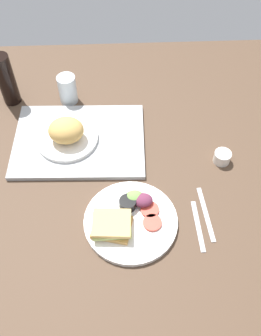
{
  "coord_description": "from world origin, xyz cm",
  "views": [
    {
      "loc": [
        -1.13,
        -69.82,
        101.09
      ],
      "look_at": [
        2.0,
        3.0,
        4.0
      ],
      "focal_mm": 40.69,
      "sensor_mm": 36.0,
      "label": 1
    }
  ],
  "objects_px": {
    "soda_bottle": "(6,80)",
    "espresso_cup": "(222,157)",
    "plate_with_salad": "(128,219)",
    "drinking_glass": "(68,89)",
    "knife": "(206,214)",
    "bread_plate_near": "(66,133)",
    "serving_tray": "(79,140)",
    "fork": "(198,226)"
  },
  "relations": [
    {
      "from": "soda_bottle",
      "to": "espresso_cup",
      "type": "distance_m",
      "value": 0.82
    },
    {
      "from": "plate_with_salad",
      "to": "soda_bottle",
      "type": "xyz_separation_m",
      "value": [
        -0.42,
        0.54,
        0.08
      ]
    },
    {
      "from": "drinking_glass",
      "to": "knife",
      "type": "xyz_separation_m",
      "value": [
        0.44,
        -0.52,
        -0.05
      ]
    },
    {
      "from": "bread_plate_near",
      "to": "soda_bottle",
      "type": "bearing_deg",
      "value": 134.7
    },
    {
      "from": "knife",
      "to": "drinking_glass",
      "type": "bearing_deg",
      "value": 35.69
    },
    {
      "from": "serving_tray",
      "to": "bread_plate_near",
      "type": "distance_m",
      "value": 0.06
    },
    {
      "from": "drinking_glass",
      "to": "serving_tray",
      "type": "bearing_deg",
      "value": -77.63
    },
    {
      "from": "espresso_cup",
      "to": "plate_with_salad",
      "type": "bearing_deg",
      "value": -145.83
    },
    {
      "from": "serving_tray",
      "to": "espresso_cup",
      "type": "distance_m",
      "value": 0.49
    },
    {
      "from": "bread_plate_near",
      "to": "drinking_glass",
      "type": "bearing_deg",
      "value": 92.16
    },
    {
      "from": "drinking_glass",
      "to": "espresso_cup",
      "type": "bearing_deg",
      "value": -31.07
    },
    {
      "from": "serving_tray",
      "to": "bread_plate_near",
      "type": "xyz_separation_m",
      "value": [
        -0.04,
        -0.01,
        0.04
      ]
    },
    {
      "from": "bread_plate_near",
      "to": "fork",
      "type": "xyz_separation_m",
      "value": [
        0.4,
        -0.34,
        -0.05
      ]
    },
    {
      "from": "fork",
      "to": "knife",
      "type": "height_order",
      "value": "same"
    },
    {
      "from": "serving_tray",
      "to": "knife",
      "type": "height_order",
      "value": "serving_tray"
    },
    {
      "from": "drinking_glass",
      "to": "espresso_cup",
      "type": "distance_m",
      "value": 0.62
    },
    {
      "from": "serving_tray",
      "to": "fork",
      "type": "distance_m",
      "value": 0.5
    },
    {
      "from": "serving_tray",
      "to": "bread_plate_near",
      "type": "bearing_deg",
      "value": -171.96
    },
    {
      "from": "drinking_glass",
      "to": "knife",
      "type": "bearing_deg",
      "value": -49.61
    },
    {
      "from": "plate_with_salad",
      "to": "espresso_cup",
      "type": "relative_size",
      "value": 5.0
    },
    {
      "from": "bread_plate_near",
      "to": "espresso_cup",
      "type": "bearing_deg",
      "value": -10.86
    },
    {
      "from": "serving_tray",
      "to": "soda_bottle",
      "type": "relative_size",
      "value": 2.22
    },
    {
      "from": "espresso_cup",
      "to": "fork",
      "type": "xyz_separation_m",
      "value": [
        -0.11,
        -0.24,
        -0.02
      ]
    },
    {
      "from": "serving_tray",
      "to": "fork",
      "type": "xyz_separation_m",
      "value": [
        0.37,
        -0.35,
        -0.01
      ]
    },
    {
      "from": "soda_bottle",
      "to": "espresso_cup",
      "type": "bearing_deg",
      "value": -23.68
    },
    {
      "from": "plate_with_salad",
      "to": "drinking_glass",
      "type": "distance_m",
      "value": 0.58
    },
    {
      "from": "bread_plate_near",
      "to": "fork",
      "type": "height_order",
      "value": "bread_plate_near"
    },
    {
      "from": "bread_plate_near",
      "to": "plate_with_salad",
      "type": "xyz_separation_m",
      "value": [
        0.2,
        -0.32,
        -0.03
      ]
    },
    {
      "from": "serving_tray",
      "to": "knife",
      "type": "distance_m",
      "value": 0.5
    },
    {
      "from": "fork",
      "to": "espresso_cup",
      "type": "bearing_deg",
      "value": -27.36
    },
    {
      "from": "soda_bottle",
      "to": "knife",
      "type": "bearing_deg",
      "value": -38.75
    },
    {
      "from": "serving_tray",
      "to": "knife",
      "type": "xyz_separation_m",
      "value": [
        0.4,
        -0.31,
        -0.01
      ]
    },
    {
      "from": "soda_bottle",
      "to": "knife",
      "type": "height_order",
      "value": "soda_bottle"
    },
    {
      "from": "drinking_glass",
      "to": "knife",
      "type": "distance_m",
      "value": 0.68
    },
    {
      "from": "serving_tray",
      "to": "plate_with_salad",
      "type": "height_order",
      "value": "plate_with_salad"
    },
    {
      "from": "soda_bottle",
      "to": "knife",
      "type": "relative_size",
      "value": 1.07
    },
    {
      "from": "serving_tray",
      "to": "fork",
      "type": "bearing_deg",
      "value": -43.52
    },
    {
      "from": "plate_with_salad",
      "to": "soda_bottle",
      "type": "bearing_deg",
      "value": 127.77
    },
    {
      "from": "soda_bottle",
      "to": "fork",
      "type": "height_order",
      "value": "soda_bottle"
    },
    {
      "from": "espresso_cup",
      "to": "knife",
      "type": "height_order",
      "value": "espresso_cup"
    },
    {
      "from": "plate_with_salad",
      "to": "soda_bottle",
      "type": "distance_m",
      "value": 0.69
    },
    {
      "from": "soda_bottle",
      "to": "bread_plate_near",
      "type": "bearing_deg",
      "value": -45.3
    }
  ]
}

